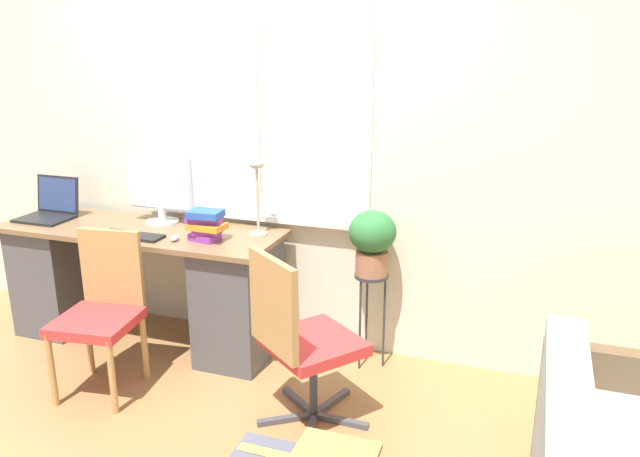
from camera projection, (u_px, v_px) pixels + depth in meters
ground_plane at (220, 379)px, 3.69m from camera, size 14.00×14.00×0.00m
wall_back_with_window at (262, 135)px, 3.91m from camera, size 9.00×0.12×2.70m
desk at (144, 282)px, 4.07m from camera, size 1.85×0.60×0.78m
laptop at (50, 210)px, 4.17m from camera, size 0.34×0.29×0.27m
monitor at (160, 189)px, 4.01m from camera, size 0.47×0.21×0.44m
keyboard at (132, 236)px, 3.78m from camera, size 0.40×0.13×0.02m
mouse at (175, 238)px, 3.70m from camera, size 0.04×0.07×0.03m
desk_lamp at (257, 184)px, 3.74m from camera, size 0.12×0.12×0.47m
book_stack at (206, 224)px, 3.69m from camera, size 0.24×0.15×0.19m
desk_chair_wooden at (101, 309)px, 3.48m from camera, size 0.46×0.47×0.90m
office_chair_swivel at (300, 338)px, 3.14m from camera, size 0.62×0.63×0.94m
plant_stand at (371, 289)px, 3.72m from camera, size 0.20×0.20×0.59m
potted_plant at (372, 238)px, 3.63m from camera, size 0.28×0.28×0.39m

